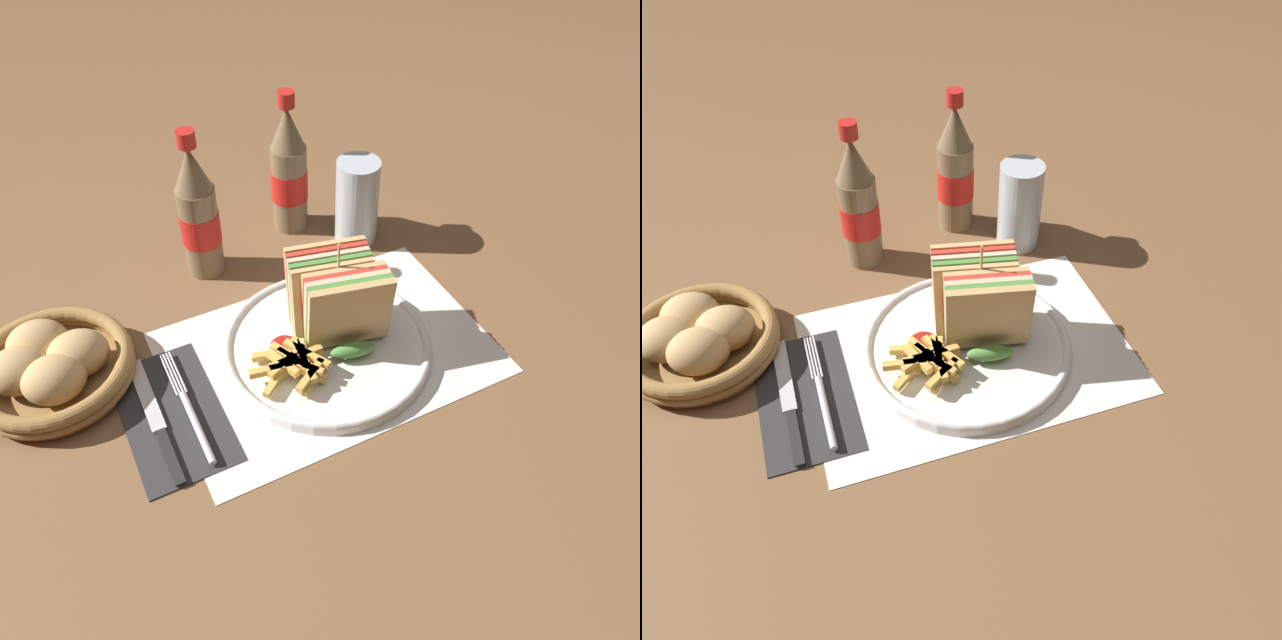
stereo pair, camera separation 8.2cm
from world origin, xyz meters
The scene contains 13 objects.
ground_plane centered at (0.00, 0.00, 0.00)m, with size 4.00×4.00×0.00m, color brown.
placemat centered at (-0.01, 0.02, 0.00)m, with size 0.42×0.29×0.00m.
plate_main centered at (-0.01, 0.02, 0.01)m, with size 0.28×0.28×0.02m.
club_sandwich centered at (0.02, 0.04, 0.07)m, with size 0.12×0.13×0.14m.
fries_pile centered at (-0.07, -0.01, 0.03)m, with size 0.10×0.09×0.02m.
ketchup_blob centered at (-0.06, 0.03, 0.03)m, with size 0.04×0.03×0.01m.
napkin centered at (-0.23, 0.01, 0.00)m, with size 0.12×0.20×0.00m.
fork centered at (-0.21, -0.01, 0.01)m, with size 0.02×0.19×0.01m.
knife centered at (-0.25, 0.01, 0.01)m, with size 0.02×0.20×0.00m.
coke_bottle_near centered at (-0.09, 0.26, 0.10)m, with size 0.06×0.06×0.23m.
coke_bottle_far centered at (0.07, 0.30, 0.10)m, with size 0.06×0.06×0.23m.
glass_near centered at (0.14, 0.22, 0.07)m, with size 0.07×0.07×0.14m.
bread_basket centered at (-0.34, 0.13, 0.03)m, with size 0.20×0.20×0.07m.
Camera 1 is at (-0.27, -0.48, 0.62)m, focal length 35.00 mm.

